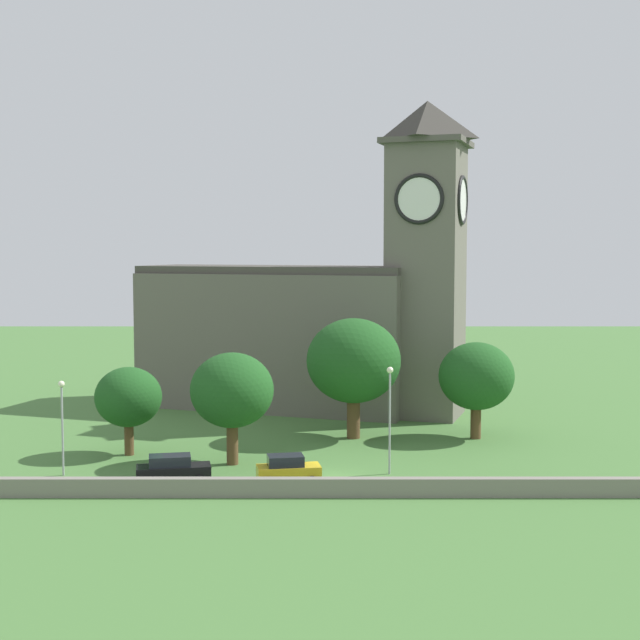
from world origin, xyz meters
name	(u,v)px	position (x,y,z in m)	size (l,w,h in m)	color
ground_plane	(331,432)	(0.00, 15.00, 0.00)	(200.00, 200.00, 0.00)	#477538
church	(318,317)	(-1.15, 25.62, 8.77)	(31.94, 17.68, 28.27)	#666056
quay_barrier	(334,487)	(0.00, -4.54, 0.58)	(41.46, 0.70, 1.17)	gray
car_black	(176,469)	(-10.20, -1.46, 0.94)	(4.99, 2.73, 1.87)	black
car_yellow	(291,470)	(-2.73, -1.61, 0.96)	(4.32, 2.59, 1.91)	gold
streetlamp_west_end	(65,411)	(-17.89, 0.59, 4.34)	(0.44, 0.44, 6.42)	#9EA0A5
streetlamp_west_mid	(393,403)	(4.05, 0.99, 4.85)	(0.44, 0.44, 7.31)	#9EA0A5
tree_by_tower	(357,361)	(2.04, 12.48, 6.23)	(7.54, 7.54, 9.67)	brown
tree_riverside_east	(132,397)	(-14.74, 6.60, 4.30)	(4.90, 4.90, 6.54)	brown
tree_riverside_west	(480,377)	(11.84, 12.35, 5.01)	(6.02, 6.02, 7.76)	brown
tree_churchyard	(235,391)	(-6.83, 3.73, 5.25)	(5.88, 5.88, 7.94)	brown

